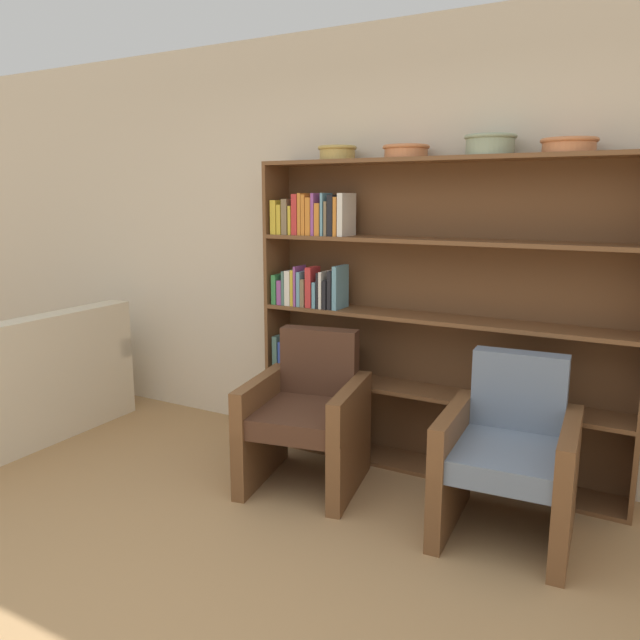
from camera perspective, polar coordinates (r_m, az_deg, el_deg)
The scene contains 9 objects.
wall_back at distance 4.03m, azimuth 8.33°, elevation 6.55°, with size 12.00×0.06×2.75m.
bookshelf at distance 3.93m, azimuth 7.43°, elevation -0.07°, with size 2.31×0.30×1.92m.
bowl_slate at distance 4.04m, azimuth 1.59°, elevation 15.09°, with size 0.25×0.25×0.09m.
bowl_sage at distance 3.84m, azimuth 7.87°, elevation 15.09°, with size 0.28×0.28×0.08m.
bowl_stoneware at distance 3.69m, azimuth 15.29°, elevation 15.27°, with size 0.29×0.29×0.11m.
bowl_copper at distance 3.61m, azimuth 21.82°, elevation 14.67°, with size 0.29×0.29×0.08m.
couch at distance 4.94m, azimuth -27.03°, elevation -6.30°, with size 0.93×1.78×0.89m.
armchair_leather at distance 3.76m, azimuth -1.17°, elevation -8.86°, with size 0.76×0.79×0.90m.
armchair_cushioned at distance 3.36m, azimuth 16.90°, elevation -11.89°, with size 0.69×0.72×0.90m.
Camera 1 is at (1.45, -1.36, 1.70)m, focal length 35.00 mm.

